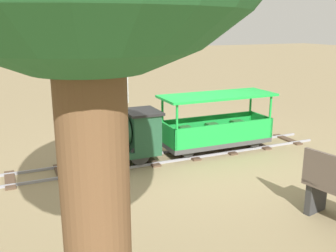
{
  "coord_description": "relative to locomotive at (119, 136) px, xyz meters",
  "views": [
    {
      "loc": [
        -5.6,
        2.88,
        2.17
      ],
      "look_at": [
        0.0,
        0.43,
        0.55
      ],
      "focal_mm": 41.22,
      "sensor_mm": 36.0,
      "label": 1
    }
  ],
  "objects": [
    {
      "name": "conductor_person",
      "position": [
        0.97,
        -0.33,
        0.47
      ],
      "size": [
        0.3,
        0.3,
        1.62
      ],
      "color": "#282D47",
      "rests_on": "ground_plane"
    },
    {
      "name": "track",
      "position": [
        0.0,
        -0.87,
        -0.47
      ],
      "size": [
        0.69,
        5.7,
        0.04
      ],
      "color": "gray",
      "rests_on": "ground_plane"
    },
    {
      "name": "locomotive",
      "position": [
        0.0,
        0.0,
        0.0
      ],
      "size": [
        0.65,
        1.44,
        0.96
      ],
      "color": "#1E472D",
      "rests_on": "ground_plane"
    },
    {
      "name": "passenger_car",
      "position": [
        0.0,
        -1.77,
        -0.06
      ],
      "size": [
        0.75,
        2.0,
        0.97
      ],
      "color": "#3F3F3F",
      "rests_on": "ground_plane"
    },
    {
      "name": "ground_plane",
      "position": [
        0.0,
        -1.27,
        -0.48
      ],
      "size": [
        60.0,
        60.0,
        0.0
      ],
      "primitive_type": "plane",
      "color": "#8C7A56"
    }
  ]
}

